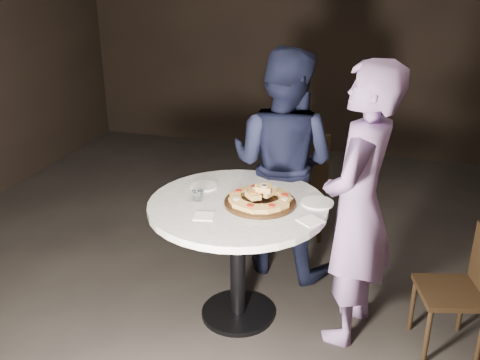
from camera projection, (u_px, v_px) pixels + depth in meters
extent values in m
plane|color=black|center=(252.00, 315.00, 3.61)|extent=(7.00, 7.00, 0.00)
cylinder|color=black|center=(238.00, 312.00, 3.61)|extent=(0.54, 0.54, 0.03)
cylinder|color=black|center=(238.00, 261.00, 3.45)|extent=(0.11, 0.11, 0.77)
cylinder|color=silver|center=(238.00, 206.00, 3.30)|extent=(1.22, 1.22, 0.04)
cylinder|color=black|center=(260.00, 202.00, 3.27)|extent=(0.56, 0.56, 0.02)
cube|color=tan|center=(285.00, 197.00, 3.28)|extent=(0.11, 0.12, 0.04)
cylinder|color=#B71E0E|center=(285.00, 195.00, 3.27)|extent=(0.06, 0.06, 0.01)
cube|color=tan|center=(281.00, 194.00, 3.33)|extent=(0.12, 0.11, 0.04)
cube|color=tan|center=(274.00, 190.00, 3.37)|extent=(0.11, 0.10, 0.04)
cylinder|color=beige|center=(274.00, 188.00, 3.37)|extent=(0.06, 0.06, 0.01)
cube|color=tan|center=(264.00, 189.00, 3.40)|extent=(0.10, 0.08, 0.04)
cube|color=tan|center=(254.00, 189.00, 3.40)|extent=(0.11, 0.10, 0.04)
cylinder|color=#B71E0E|center=(254.00, 186.00, 3.39)|extent=(0.06, 0.06, 0.01)
cube|color=tan|center=(245.00, 190.00, 3.38)|extent=(0.11, 0.12, 0.04)
cube|color=tan|center=(239.00, 193.00, 3.33)|extent=(0.10, 0.11, 0.04)
cylinder|color=#B71E0E|center=(239.00, 191.00, 3.32)|extent=(0.06, 0.06, 0.01)
cube|color=tan|center=(235.00, 197.00, 3.28)|extent=(0.10, 0.11, 0.04)
cube|color=tan|center=(236.00, 202.00, 3.22)|extent=(0.11, 0.12, 0.04)
cylinder|color=beige|center=(236.00, 199.00, 3.21)|extent=(0.06, 0.06, 0.01)
cube|color=tan|center=(242.00, 206.00, 3.17)|extent=(0.11, 0.10, 0.04)
cube|color=tan|center=(250.00, 208.00, 3.13)|extent=(0.11, 0.10, 0.04)
cylinder|color=#B71E0E|center=(250.00, 205.00, 3.13)|extent=(0.05, 0.05, 0.01)
cube|color=tan|center=(261.00, 209.00, 3.12)|extent=(0.11, 0.09, 0.04)
cube|color=tan|center=(271.00, 208.00, 3.13)|extent=(0.12, 0.12, 0.04)
cylinder|color=#B71E0E|center=(271.00, 205.00, 3.13)|extent=(0.06, 0.06, 0.01)
cube|color=tan|center=(280.00, 206.00, 3.17)|extent=(0.11, 0.12, 0.04)
cube|color=tan|center=(284.00, 202.00, 3.22)|extent=(0.08, 0.10, 0.04)
cylinder|color=beige|center=(284.00, 199.00, 3.21)|extent=(0.05, 0.05, 0.01)
cube|color=tan|center=(267.00, 193.00, 3.27)|extent=(0.10, 0.11, 0.03)
cylinder|color=#2D6B1E|center=(267.00, 190.00, 3.26)|extent=(0.06, 0.06, 0.01)
cube|color=tan|center=(256.00, 191.00, 3.29)|extent=(0.12, 0.12, 0.04)
cylinder|color=beige|center=(256.00, 188.00, 3.28)|extent=(0.06, 0.06, 0.01)
cube|color=tan|center=(253.00, 196.00, 3.23)|extent=(0.11, 0.12, 0.04)
cylinder|color=orange|center=(253.00, 193.00, 3.22)|extent=(0.06, 0.06, 0.01)
cube|color=tan|center=(264.00, 188.00, 3.26)|extent=(0.12, 0.11, 0.04)
cylinder|color=beige|center=(264.00, 185.00, 3.25)|extent=(0.06, 0.06, 0.01)
cube|color=tan|center=(264.00, 189.00, 3.24)|extent=(0.10, 0.08, 0.04)
cylinder|color=beige|center=(264.00, 186.00, 3.23)|extent=(0.05, 0.05, 0.01)
cylinder|color=white|center=(204.00, 186.00, 3.52)|extent=(0.20, 0.20, 0.01)
cylinder|color=white|center=(317.00, 203.00, 3.28)|extent=(0.20, 0.20, 0.01)
imported|color=silver|center=(198.00, 195.00, 3.31)|extent=(0.09, 0.09, 0.07)
cube|color=white|center=(204.00, 216.00, 3.11)|extent=(0.13, 0.13, 0.01)
cube|color=white|center=(310.00, 221.00, 3.06)|extent=(0.17, 0.17, 0.01)
cube|color=black|center=(295.00, 182.00, 4.52)|extent=(0.58, 0.58, 0.04)
cube|color=black|center=(301.00, 164.00, 4.22)|extent=(0.44, 0.19, 0.48)
cylinder|color=black|center=(311.00, 198.00, 4.80)|extent=(0.05, 0.05, 0.48)
cylinder|color=black|center=(269.00, 199.00, 4.78)|extent=(0.05, 0.05, 0.48)
cylinder|color=black|center=(320.00, 217.00, 4.45)|extent=(0.05, 0.05, 0.48)
cylinder|color=black|center=(274.00, 218.00, 4.42)|extent=(0.05, 0.05, 0.48)
cube|color=black|center=(450.00, 292.00, 3.18)|extent=(0.44, 0.44, 0.03)
cylinder|color=black|center=(413.00, 304.00, 3.40)|extent=(0.04, 0.04, 0.39)
cylinder|color=black|center=(427.00, 335.00, 3.11)|extent=(0.04, 0.04, 0.39)
cylinder|color=black|center=(462.00, 304.00, 3.39)|extent=(0.04, 0.04, 0.39)
imported|color=black|center=(282.00, 164.00, 3.88)|extent=(0.95, 0.81, 1.69)
imported|color=slate|center=(358.00, 208.00, 3.14)|extent=(0.54, 0.71, 1.74)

